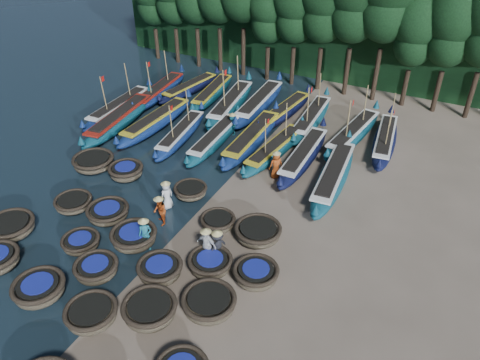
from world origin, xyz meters
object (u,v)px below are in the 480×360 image
at_px(coracle_11, 81,242).
at_px(long_boat_8, 333,176).
at_px(long_boat_9, 160,91).
at_px(long_boat_14, 285,111).
at_px(fisherman_2, 160,210).
at_px(coracle_6, 39,289).
at_px(long_boat_11, 213,93).
at_px(long_boat_3, 181,134).
at_px(coracle_19, 256,273).
at_px(fisherman_4, 206,244).
at_px(long_boat_5, 252,138).
at_px(fisherman_6, 276,164).
at_px(coracle_14, 209,303).
at_px(long_boat_13, 259,103).
at_px(long_boat_2, 156,121).
at_px(long_boat_0, 120,107).
at_px(coracle_22, 190,191).
at_px(fisherman_5, 233,123).
at_px(coracle_24, 258,232).
at_px(long_boat_10, 190,88).
at_px(long_boat_1, 120,119).
at_px(long_boat_16, 353,133).
at_px(coracle_8, 150,310).
at_px(long_boat_6, 275,149).
at_px(coracle_23, 218,222).
at_px(long_boat_15, 311,118).
at_px(coracle_16, 108,212).
at_px(long_boat_17, 385,140).
at_px(coracle_12, 96,268).
at_px(coracle_18, 210,263).
at_px(coracle_13, 160,269).
at_px(fisherman_3, 217,245).
at_px(long_boat_4, 215,138).
at_px(long_boat_7, 303,155).
at_px(fisherman_1, 145,233).
at_px(coracle_15, 73,203).
at_px(fisherman_0, 167,194).
at_px(coracle_20, 93,162).
at_px(coracle_10, 10,227).
at_px(coracle_7, 91,314).
at_px(long_boat_12, 231,104).

height_order(coracle_11, long_boat_8, long_boat_8).
bearing_deg(coracle_11, long_boat_9, 112.98).
xyz_separation_m(long_boat_14, fisherman_2, (-0.93, -14.35, 0.36)).
distance_m(coracle_6, long_boat_11, 21.56).
relative_size(coracle_11, long_boat_3, 0.25).
distance_m(coracle_19, fisherman_4, 2.71).
relative_size(long_boat_5, fisherman_6, 4.66).
relative_size(coracle_14, long_boat_13, 0.26).
bearing_deg(long_boat_2, long_boat_0, 171.92).
relative_size(coracle_22, fisherman_5, 1.26).
height_order(coracle_24, long_boat_10, long_boat_10).
xyz_separation_m(long_boat_1, long_boat_14, (9.78, 6.73, -0.09)).
xyz_separation_m(long_boat_8, long_boat_16, (-0.42, 5.58, -0.01)).
bearing_deg(long_boat_16, coracle_6, -105.23).
xyz_separation_m(coracle_8, long_boat_6, (-0.63, 14.15, 0.05)).
bearing_deg(fisherman_2, long_boat_16, 108.20).
bearing_deg(coracle_8, long_boat_8, 74.11).
relative_size(coracle_23, long_boat_15, 0.26).
xyz_separation_m(coracle_16, long_boat_17, (11.18, 14.19, 0.11)).
distance_m(coracle_8, long_boat_0, 19.66).
height_order(coracle_12, long_boat_1, long_boat_1).
bearing_deg(long_boat_8, long_boat_3, 173.19).
bearing_deg(long_boat_1, coracle_19, -38.04).
xyz_separation_m(coracle_18, coracle_19, (2.16, 0.34, 0.02)).
xyz_separation_m(coracle_13, long_boat_5, (-1.56, 12.60, 0.12)).
bearing_deg(long_boat_10, long_boat_2, -70.35).
distance_m(long_boat_15, fisherman_3, 14.88).
bearing_deg(fisherman_6, long_boat_4, -65.23).
relative_size(long_boat_7, long_boat_17, 1.03).
height_order(coracle_16, long_boat_15, long_boat_15).
distance_m(long_boat_5, fisherman_1, 11.35).
bearing_deg(coracle_15, long_boat_6, 53.20).
height_order(long_boat_0, fisherman_4, long_boat_0).
xyz_separation_m(coracle_18, fisherman_0, (-4.45, 3.03, 0.45)).
relative_size(coracle_13, long_boat_5, 0.24).
height_order(coracle_16, long_boat_4, long_boat_4).
xyz_separation_m(coracle_23, fisherman_6, (0.74, 5.68, 0.51)).
xyz_separation_m(fisherman_1, fisherman_2, (-0.48, 1.87, -0.09)).
bearing_deg(long_boat_7, coracle_20, -151.29).
height_order(long_boat_1, long_boat_4, long_boat_1).
distance_m(coracle_16, long_boat_17, 18.07).
xyz_separation_m(coracle_19, long_boat_4, (-7.70, 9.77, 0.07)).
xyz_separation_m(long_boat_1, long_boat_15, (11.95, 6.37, -0.05)).
bearing_deg(coracle_10, coracle_7, -17.46).
height_order(coracle_23, long_boat_12, long_boat_12).
height_order(long_boat_4, fisherman_5, fisherman_5).
xyz_separation_m(coracle_18, long_boat_2, (-10.38, 10.31, 0.15)).
xyz_separation_m(coracle_6, fisherman_6, (5.27, 13.22, 0.42)).
bearing_deg(coracle_6, fisherman_6, 68.26).
xyz_separation_m(coracle_18, fisherman_5, (-5.27, 12.09, 0.36)).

